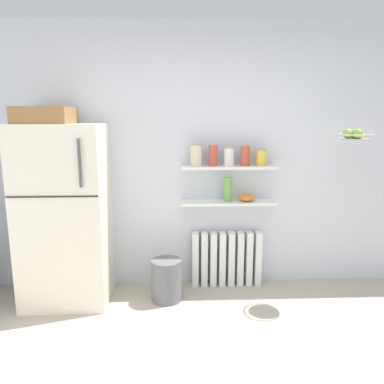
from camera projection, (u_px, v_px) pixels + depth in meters
ground_plane at (231, 376)px, 2.57m from camera, size 7.04×7.04×0.00m
back_wall at (211, 159)px, 3.83m from camera, size 7.04×0.10×2.60m
refrigerator at (64, 211)px, 3.50m from camera, size 0.77×0.67×1.80m
radiator at (227, 259)px, 3.91m from camera, size 0.71×0.12×0.56m
wall_shelf_lower at (228, 203)px, 3.76m from camera, size 0.93×0.22×0.02m
wall_shelf_upper at (229, 167)px, 3.69m from camera, size 0.93×0.22×0.02m
storage_jar_0 at (196, 155)px, 3.65m from camera, size 0.12×0.12×0.22m
storage_jar_1 at (213, 155)px, 3.66m from camera, size 0.08×0.08×0.22m
storage_jar_2 at (229, 156)px, 3.67m from camera, size 0.10×0.10×0.19m
storage_jar_3 at (245, 155)px, 3.67m from camera, size 0.09×0.09×0.21m
storage_jar_4 at (261, 157)px, 3.69m from camera, size 0.10×0.10×0.17m
vase at (228, 189)px, 3.73m from camera, size 0.09×0.09×0.24m
shelf_bowl at (247, 198)px, 3.76m from camera, size 0.16×0.16×0.07m
trash_bin at (167, 280)px, 3.59m from camera, size 0.29×0.29×0.40m
hanging_fruit_basket at (355, 135)px, 3.38m from camera, size 0.32×0.32×0.10m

